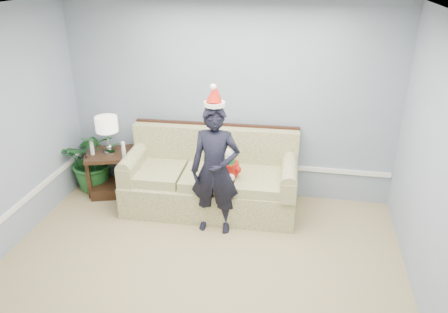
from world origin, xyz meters
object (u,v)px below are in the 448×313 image
object	(u,v)px
teddy_bear	(228,166)
sofa	(211,180)
man	(215,171)
side_table	(113,177)
table_lamp	(107,126)
houseplant	(94,159)

from	to	relation	value
teddy_bear	sofa	bearing A→B (deg)	150.37
teddy_bear	man	bearing A→B (deg)	-97.19
side_table	teddy_bear	bearing A→B (deg)	-9.42
sofa	teddy_bear	xyz separation A→B (m)	(0.27, -0.21, 0.33)
sofa	teddy_bear	world-z (taller)	sofa
table_lamp	houseplant	size ratio (longest dim) A/B	0.58
table_lamp	teddy_bear	xyz separation A→B (m)	(1.73, -0.26, -0.33)
man	teddy_bear	xyz separation A→B (m)	(0.09, 0.35, -0.10)
houseplant	man	size ratio (longest dim) A/B	0.57
side_table	teddy_bear	size ratio (longest dim) A/B	1.86
sofa	man	xyz separation A→B (m)	(0.18, -0.56, 0.44)
side_table	table_lamp	world-z (taller)	table_lamp
table_lamp	teddy_bear	world-z (taller)	table_lamp
houseplant	teddy_bear	world-z (taller)	teddy_bear
sofa	table_lamp	world-z (taller)	table_lamp
side_table	houseplant	xyz separation A→B (m)	(-0.32, 0.09, 0.21)
side_table	teddy_bear	distance (m)	1.82
sofa	man	world-z (taller)	man
table_lamp	sofa	bearing A→B (deg)	-2.17
table_lamp	man	bearing A→B (deg)	-20.52
houseplant	man	xyz separation A→B (m)	(1.96, -0.73, 0.35)
sofa	teddy_bear	bearing A→B (deg)	-39.72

